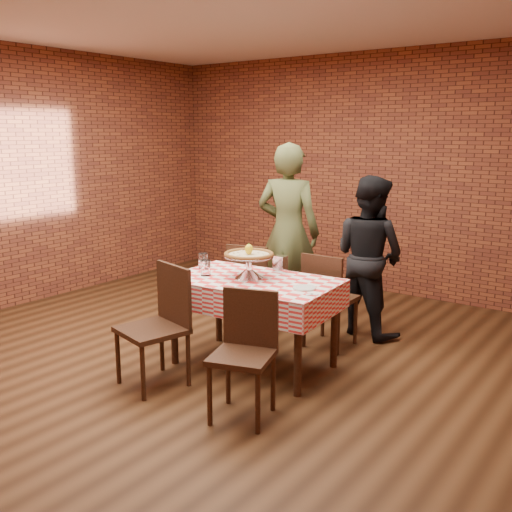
% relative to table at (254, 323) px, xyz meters
% --- Properties ---
extents(ground, '(6.00, 6.00, 0.00)m').
position_rel_table_xyz_m(ground, '(-0.48, -0.15, -0.38)').
color(ground, black).
rests_on(ground, ground).
extents(back_wall, '(5.50, 0.00, 5.50)m').
position_rel_table_xyz_m(back_wall, '(-0.48, 2.85, 1.08)').
color(back_wall, brown).
rests_on(back_wall, ground).
extents(table, '(1.41, 0.91, 0.75)m').
position_rel_table_xyz_m(table, '(0.00, 0.00, 0.00)').
color(table, '#3A2115').
rests_on(table, ground).
extents(tablecloth, '(1.45, 0.95, 0.23)m').
position_rel_table_xyz_m(tablecloth, '(-0.00, 0.00, 0.27)').
color(tablecloth, red).
rests_on(tablecloth, table).
extents(pizza_stand, '(0.51, 0.51, 0.19)m').
position_rel_table_xyz_m(pizza_stand, '(-0.06, 0.01, 0.48)').
color(pizza_stand, silver).
rests_on(pizza_stand, tablecloth).
extents(pizza, '(0.50, 0.50, 0.03)m').
position_rel_table_xyz_m(pizza, '(-0.06, 0.01, 0.58)').
color(pizza, beige).
rests_on(pizza, pizza_stand).
extents(lemon, '(0.08, 0.08, 0.09)m').
position_rel_table_xyz_m(lemon, '(-0.06, 0.01, 0.63)').
color(lemon, yellow).
rests_on(lemon, pizza).
extents(water_glass_left, '(0.09, 0.09, 0.13)m').
position_rel_table_xyz_m(water_glass_left, '(-0.40, -0.14, 0.45)').
color(water_glass_left, white).
rests_on(water_glass_left, tablecloth).
extents(water_glass_right, '(0.09, 0.09, 0.13)m').
position_rel_table_xyz_m(water_glass_right, '(-0.60, 0.05, 0.45)').
color(water_glass_right, white).
rests_on(water_glass_right, tablecloth).
extents(side_plate, '(0.19, 0.19, 0.01)m').
position_rel_table_xyz_m(side_plate, '(0.50, -0.01, 0.39)').
color(side_plate, white).
rests_on(side_plate, tablecloth).
extents(sweetener_packet_a, '(0.06, 0.06, 0.00)m').
position_rel_table_xyz_m(sweetener_packet_a, '(0.62, -0.13, 0.39)').
color(sweetener_packet_a, white).
rests_on(sweetener_packet_a, tablecloth).
extents(sweetener_packet_b, '(0.06, 0.05, 0.00)m').
position_rel_table_xyz_m(sweetener_packet_b, '(0.64, -0.11, 0.39)').
color(sweetener_packet_b, white).
rests_on(sweetener_packet_b, tablecloth).
extents(condiment_caddy, '(0.10, 0.08, 0.15)m').
position_rel_table_xyz_m(condiment_caddy, '(0.05, 0.33, 0.46)').
color(condiment_caddy, silver).
rests_on(condiment_caddy, tablecloth).
extents(chair_near_left, '(0.55, 0.55, 0.94)m').
position_rel_table_xyz_m(chair_near_left, '(-0.40, -0.78, 0.09)').
color(chair_near_left, '#3A2115').
rests_on(chair_near_left, ground).
extents(chair_near_right, '(0.51, 0.51, 0.88)m').
position_rel_table_xyz_m(chair_near_right, '(0.49, -0.79, 0.07)').
color(chair_near_right, '#3A2115').
rests_on(chair_near_right, ground).
extents(chair_far_left, '(0.51, 0.51, 0.90)m').
position_rel_table_xyz_m(chair_far_left, '(-0.52, 0.72, 0.08)').
color(chair_far_left, '#3A2115').
rests_on(chair_far_left, ground).
extents(chair_far_right, '(0.41, 0.41, 0.89)m').
position_rel_table_xyz_m(chair_far_right, '(0.29, 0.80, 0.07)').
color(chair_far_right, '#3A2115').
rests_on(chair_far_right, ground).
extents(diner_olive, '(0.76, 0.58, 1.85)m').
position_rel_table_xyz_m(diner_olive, '(-0.49, 1.26, 0.55)').
color(diner_olive, '#4C532E').
rests_on(diner_olive, ground).
extents(diner_black, '(0.88, 0.75, 1.55)m').
position_rel_table_xyz_m(diner_black, '(0.41, 1.32, 0.40)').
color(diner_black, black).
rests_on(diner_black, ground).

